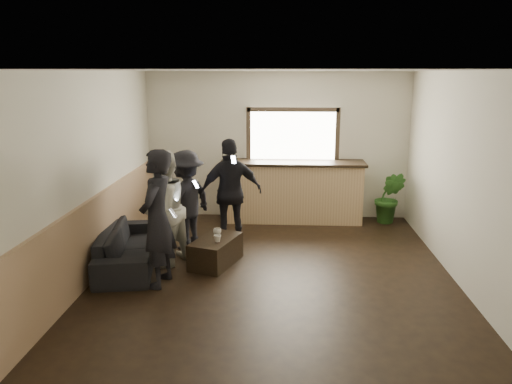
# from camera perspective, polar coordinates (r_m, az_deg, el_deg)

# --- Properties ---
(ground) EXTENTS (5.00, 6.00, 0.01)m
(ground) POSITION_cam_1_polar(r_m,az_deg,el_deg) (7.10, 1.88, -9.50)
(ground) COLOR black
(room_shell) EXTENTS (5.01, 6.01, 2.80)m
(room_shell) POSITION_cam_1_polar(r_m,az_deg,el_deg) (6.71, -4.33, 2.27)
(room_shell) COLOR silver
(room_shell) RESTS_ON ground
(bar_counter) EXTENTS (2.70, 0.68, 2.13)m
(bar_counter) POSITION_cam_1_polar(r_m,az_deg,el_deg) (9.47, 4.14, 0.49)
(bar_counter) COLOR tan
(bar_counter) RESTS_ON ground
(sofa) EXTENTS (1.07, 2.04, 0.57)m
(sofa) POSITION_cam_1_polar(r_m,az_deg,el_deg) (7.60, -14.31, -6.03)
(sofa) COLOR black
(sofa) RESTS_ON ground
(coffee_table) EXTENTS (0.76, 1.00, 0.39)m
(coffee_table) POSITION_cam_1_polar(r_m,az_deg,el_deg) (7.44, -4.61, -6.77)
(coffee_table) COLOR black
(coffee_table) RESTS_ON ground
(cup_a) EXTENTS (0.17, 0.17, 0.10)m
(cup_a) POSITION_cam_1_polar(r_m,az_deg,el_deg) (7.54, -4.45, -4.52)
(cup_a) COLOR silver
(cup_a) RESTS_ON coffee_table
(cup_b) EXTENTS (0.15, 0.15, 0.10)m
(cup_b) POSITION_cam_1_polar(r_m,az_deg,el_deg) (7.23, -4.42, -5.31)
(cup_b) COLOR silver
(cup_b) RESTS_ON coffee_table
(potted_plant) EXTENTS (0.65, 0.57, 0.99)m
(potted_plant) POSITION_cam_1_polar(r_m,az_deg,el_deg) (9.64, 15.01, -0.61)
(potted_plant) COLOR #2D6623
(potted_plant) RESTS_ON ground
(person_a) EXTENTS (0.53, 0.72, 1.83)m
(person_a) POSITION_cam_1_polar(r_m,az_deg,el_deg) (6.63, -11.22, -3.04)
(person_a) COLOR black
(person_a) RESTS_ON ground
(person_b) EXTENTS (0.92, 1.02, 1.70)m
(person_b) POSITION_cam_1_polar(r_m,az_deg,el_deg) (7.34, -10.55, -1.92)
(person_b) COLOR beige
(person_b) RESTS_ON ground
(person_c) EXTENTS (1.05, 1.19, 1.60)m
(person_c) POSITION_cam_1_polar(r_m,az_deg,el_deg) (7.99, -8.02, -0.93)
(person_c) COLOR black
(person_c) RESTS_ON ground
(person_d) EXTENTS (1.11, 0.73, 1.75)m
(person_d) POSITION_cam_1_polar(r_m,az_deg,el_deg) (8.08, -2.89, -0.06)
(person_d) COLOR black
(person_d) RESTS_ON ground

